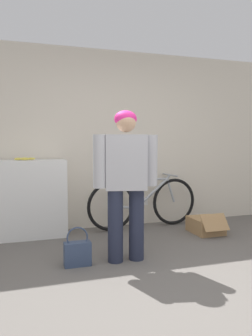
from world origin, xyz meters
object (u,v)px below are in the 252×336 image
Objects in this scene: banana at (24,159)px; handbag at (77,252)px; bicycle at (144,202)px; person at (126,175)px; cardboard_box at (206,225)px.

handbag is (0.49, -1.19, -0.91)m from banana.
bicycle is 1.80m from banana.
banana is (-1.67, -0.02, 0.67)m from bicycle.
bicycle reaches higher than handbag.
person reaches higher than bicycle.
person is 0.92× the size of bicycle.
person is at bearing -122.35° from bicycle.
handbag is at bearing -166.56° from person.
handbag is (-0.52, 0.00, -0.78)m from person.
bicycle is 3.20× the size of cardboard_box.
banana is 1.57m from handbag.
bicycle is at bearing 143.98° from cardboard_box.
banana reaches higher than cardboard_box.
banana is 0.68× the size of handbag.
person is 3.93× the size of handbag.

